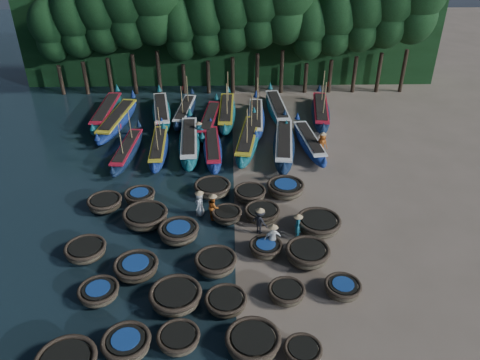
{
  "coord_description": "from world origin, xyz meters",
  "views": [
    {
      "loc": [
        -0.17,
        -22.67,
        15.99
      ],
      "look_at": [
        0.38,
        1.65,
        1.3
      ],
      "focal_mm": 35.0,
      "sensor_mm": 36.0,
      "label": 1
    }
  ],
  "objects_px": {
    "coracle_23": "(250,194)",
    "long_boat_6": "(248,140)",
    "coracle_17": "(227,215)",
    "coracle_4": "(303,351)",
    "coracle_21": "(140,196)",
    "fisherman_0": "(200,203)",
    "coracle_8": "(286,293)",
    "long_boat_3": "(159,147)",
    "fisherman_6": "(322,143)",
    "coracle_11": "(136,267)",
    "coracle_12": "(216,263)",
    "coracle_16": "(179,232)",
    "coracle_19": "(318,224)",
    "fisherman_1": "(298,225)",
    "fisherman_4": "(273,237)",
    "coracle_6": "(176,297)",
    "coracle_14": "(308,254)",
    "coracle_5": "(99,292)",
    "fisherman_3": "(260,220)",
    "long_boat_9": "(107,112)",
    "long_boat_8": "(309,142)",
    "long_boat_2": "(127,150)",
    "long_boat_12": "(185,111)",
    "coracle_2": "(179,339)",
    "long_boat_5": "(213,148)",
    "coracle_18": "(262,213)",
    "coracle_15": "(145,217)",
    "long_boat_10": "(118,120)",
    "fisherman_2": "(213,206)",
    "long_boat_14": "(226,112)",
    "long_boat_17": "(321,112)",
    "coracle_3": "(253,342)",
    "long_boat_7": "(284,144)",
    "coracle_1": "(127,344)",
    "coracle_7": "(226,302)",
    "coracle_10": "(86,250)",
    "coracle_9": "(343,288)",
    "long_boat_13": "(210,120)",
    "long_boat_4": "(189,142)",
    "fisherman_5": "(199,132)",
    "coracle_13": "(266,248)"
  },
  "relations": [
    {
      "from": "coracle_11",
      "to": "long_boat_5",
      "type": "height_order",
      "value": "long_boat_5"
    },
    {
      "from": "coracle_14",
      "to": "coracle_16",
      "type": "bearing_deg",
      "value": 163.85
    },
    {
      "from": "long_boat_7",
      "to": "coracle_10",
      "type": "bearing_deg",
      "value": -128.48
    },
    {
      "from": "coracle_11",
      "to": "coracle_12",
      "type": "xyz_separation_m",
      "value": [
        3.91,
        0.2,
        0.05
      ]
    },
    {
      "from": "coracle_23",
      "to": "fisherman_2",
      "type": "xyz_separation_m",
      "value": [
        -2.19,
        -1.93,
        0.43
      ]
    },
    {
      "from": "coracle_16",
      "to": "coracle_21",
      "type": "bearing_deg",
      "value": 126.07
    },
    {
      "from": "fisherman_0",
      "to": "fisherman_6",
      "type": "height_order",
      "value": "fisherman_6"
    },
    {
      "from": "coracle_17",
      "to": "long_boat_2",
      "type": "distance_m",
      "value": 10.68
    },
    {
      "from": "coracle_3",
      "to": "coracle_8",
      "type": "distance_m",
      "value": 3.3
    },
    {
      "from": "coracle_19",
      "to": "long_boat_7",
      "type": "height_order",
      "value": "long_boat_7"
    },
    {
      "from": "long_boat_2",
      "to": "long_boat_10",
      "type": "bearing_deg",
      "value": 112.85
    },
    {
      "from": "coracle_8",
      "to": "long_boat_3",
      "type": "xyz_separation_m",
      "value": [
        -7.72,
        14.63,
        0.13
      ]
    },
    {
      "from": "long_boat_12",
      "to": "long_boat_3",
      "type": "bearing_deg",
      "value": -95.91
    },
    {
      "from": "coracle_5",
      "to": "fisherman_3",
      "type": "relative_size",
      "value": 1.25
    },
    {
      "from": "coracle_2",
      "to": "coracle_16",
      "type": "height_order",
      "value": "coracle_16"
    },
    {
      "from": "fisherman_0",
      "to": "coracle_19",
      "type": "bearing_deg",
      "value": 92.57
    },
    {
      "from": "coracle_7",
      "to": "coracle_19",
      "type": "xyz_separation_m",
      "value": [
        5.12,
        5.63,
        0.11
      ]
    },
    {
      "from": "long_boat_12",
      "to": "long_boat_14",
      "type": "relative_size",
      "value": 0.87
    },
    {
      "from": "coracle_4",
      "to": "coracle_14",
      "type": "distance_m",
      "value": 5.96
    },
    {
      "from": "coracle_12",
      "to": "fisherman_6",
      "type": "bearing_deg",
      "value": 58.77
    },
    {
      "from": "coracle_21",
      "to": "fisherman_0",
      "type": "distance_m",
      "value": 4.03
    },
    {
      "from": "coracle_17",
      "to": "coracle_4",
      "type": "bearing_deg",
      "value": -72.05
    },
    {
      "from": "coracle_18",
      "to": "fisherman_4",
      "type": "distance_m",
      "value": 2.84
    },
    {
      "from": "long_boat_13",
      "to": "fisherman_1",
      "type": "height_order",
      "value": "fisherman_1"
    },
    {
      "from": "long_boat_9",
      "to": "long_boat_8",
      "type": "bearing_deg",
      "value": -18.93
    },
    {
      "from": "fisherman_6",
      "to": "long_boat_12",
      "type": "bearing_deg",
      "value": 7.7
    },
    {
      "from": "fisherman_5",
      "to": "fisherman_6",
      "type": "distance_m",
      "value": 9.27
    },
    {
      "from": "coracle_19",
      "to": "fisherman_1",
      "type": "relative_size",
      "value": 1.73
    },
    {
      "from": "fisherman_4",
      "to": "coracle_6",
      "type": "bearing_deg",
      "value": 28.42
    },
    {
      "from": "coracle_21",
      "to": "fisherman_3",
      "type": "distance_m",
      "value": 7.83
    },
    {
      "from": "coracle_1",
      "to": "coracle_7",
      "type": "bearing_deg",
      "value": 30.15
    },
    {
      "from": "fisherman_4",
      "to": "coracle_15",
      "type": "bearing_deg",
      "value": -29.71
    },
    {
      "from": "coracle_6",
      "to": "coracle_16",
      "type": "height_order",
      "value": "coracle_16"
    },
    {
      "from": "long_boat_3",
      "to": "fisherman_6",
      "type": "xyz_separation_m",
      "value": [
        11.8,
        -0.42,
        0.4
      ]
    },
    {
      "from": "long_boat_14",
      "to": "long_boat_17",
      "type": "distance_m",
      "value": 7.93
    },
    {
      "from": "coracle_5",
      "to": "long_boat_10",
      "type": "height_order",
      "value": "long_boat_10"
    },
    {
      "from": "coracle_7",
      "to": "coracle_13",
      "type": "relative_size",
      "value": 0.95
    },
    {
      "from": "coracle_23",
      "to": "long_boat_6",
      "type": "distance_m",
      "value": 7.12
    },
    {
      "from": "coracle_11",
      "to": "long_boat_6",
      "type": "height_order",
      "value": "long_boat_6"
    },
    {
      "from": "coracle_10",
      "to": "coracle_16",
      "type": "bearing_deg",
      "value": 15.66
    },
    {
      "from": "coracle_5",
      "to": "coracle_23",
      "type": "height_order",
      "value": "coracle_23"
    },
    {
      "from": "long_boat_5",
      "to": "fisherman_4",
      "type": "xyz_separation_m",
      "value": [
        3.46,
        -10.82,
        0.32
      ]
    },
    {
      "from": "coracle_17",
      "to": "fisherman_0",
      "type": "height_order",
      "value": "fisherman_0"
    },
    {
      "from": "coracle_23",
      "to": "coracle_14",
      "type": "bearing_deg",
      "value": -65.16
    },
    {
      "from": "coracle_18",
      "to": "fisherman_5",
      "type": "height_order",
      "value": "fisherman_5"
    },
    {
      "from": "long_boat_5",
      "to": "long_boat_10",
      "type": "height_order",
      "value": "long_boat_10"
    },
    {
      "from": "long_boat_4",
      "to": "long_boat_9",
      "type": "relative_size",
      "value": 0.99
    },
    {
      "from": "coracle_21",
      "to": "fisherman_2",
      "type": "distance_m",
      "value": 4.88
    },
    {
      "from": "coracle_9",
      "to": "long_boat_5",
      "type": "bearing_deg",
      "value": 114.56
    },
    {
      "from": "coracle_7",
      "to": "long_boat_8",
      "type": "bearing_deg",
      "value": 68.72
    }
  ]
}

